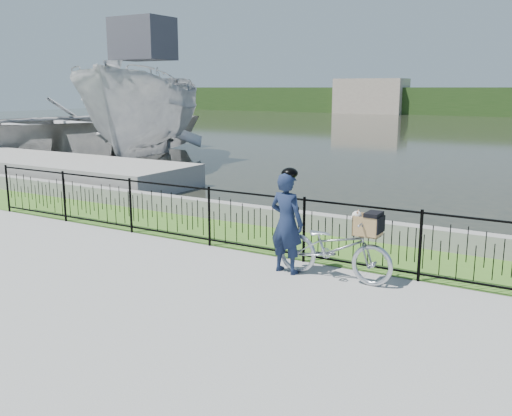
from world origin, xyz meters
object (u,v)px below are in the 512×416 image
Objects in this scene: boat_near at (146,112)px; dock at (54,169)px; bicycle_rig at (335,247)px; boat_far at (70,126)px; cyclist at (287,221)px.

dock is at bearing -86.39° from boat_near.
bicycle_rig is 19.85m from boat_far.
dock is 5.19× the size of bicycle_rig.
dock is at bearing 159.32° from bicycle_rig.
bicycle_rig is at bearing -30.07° from boat_far.
boat_far is (-16.35, 10.04, 0.42)m from cyclist.
bicycle_rig is at bearing 6.98° from cyclist.
bicycle_rig is 1.11× the size of cyclist.
boat_far is (-5.04, 0.60, -0.75)m from boat_near.
cyclist is 0.13× the size of boat_far.
boat_near is at bearing 140.16° from cyclist.
boat_far is (-17.16, 9.94, 0.76)m from bicycle_rig.
boat_near reaches higher than bicycle_rig.
dock is 0.95× the size of boat_near.
boat_near is at bearing 142.39° from bicycle_rig.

